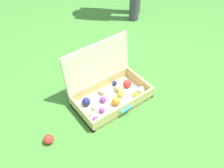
% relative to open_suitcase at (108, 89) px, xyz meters
% --- Properties ---
extents(ground_plane, '(16.00, 16.00, 0.00)m').
position_rel_open_suitcase_xyz_m(ground_plane, '(0.05, -0.04, -0.10)').
color(ground_plane, '#3D7A2D').
extents(open_suitcase, '(0.63, 0.44, 0.48)m').
position_rel_open_suitcase_xyz_m(open_suitcase, '(0.00, 0.00, 0.00)').
color(open_suitcase, beige).
rests_on(open_suitcase, ground).
extents(stray_ball_on_grass, '(0.08, 0.08, 0.08)m').
position_rel_open_suitcase_xyz_m(stray_ball_on_grass, '(-0.62, -0.10, -0.07)').
color(stray_ball_on_grass, red).
rests_on(stray_ball_on_grass, ground).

